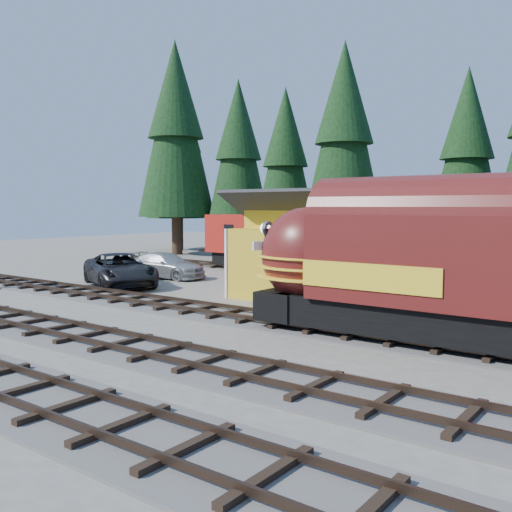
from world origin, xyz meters
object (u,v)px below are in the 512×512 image
Objects in this scene: depot at (367,239)px; locomotive at (454,273)px; caboose at (266,238)px; pickup_truck_b at (166,266)px; pickup_truck_a at (120,270)px.

depot is 8.96m from locomotive.
depot is 13.50m from caboose.
caboose is (-17.34, 14.00, -0.09)m from locomotive.
pickup_truck_b is (-2.88, -6.75, -1.55)m from caboose.
locomotive is 2.29× the size of pickup_truck_a.
depot reaches higher than pickup_truck_a.
locomotive reaches higher than pickup_truck_a.
depot reaches higher than pickup_truck_b.
depot reaches higher than caboose.
pickup_truck_a is (-13.54, -3.32, -2.04)m from depot.
depot is 0.84× the size of locomotive.
pickup_truck_a is (-2.34, -10.82, -1.42)m from caboose.
depot is 14.09m from pickup_truck_a.
pickup_truck_a is at bearing -102.17° from caboose.
caboose is 1.64× the size of pickup_truck_b.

